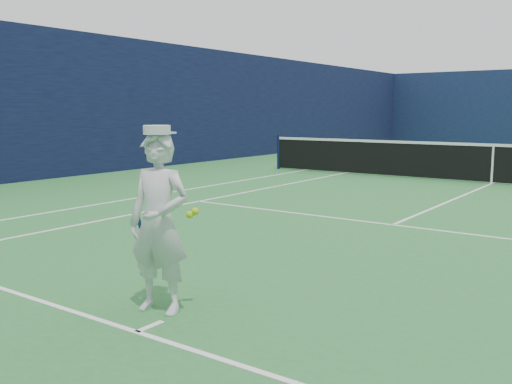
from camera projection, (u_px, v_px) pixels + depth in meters
ground at (491, 184)px, 14.29m from camera, size 80.00×80.00×0.00m
court_markings at (491, 184)px, 14.29m from camera, size 11.03×23.83×0.01m
windscreen_fence at (496, 103)px, 14.01m from camera, size 20.12×36.12×4.00m
tennis_net at (493, 162)px, 14.21m from camera, size 12.88×0.09×1.07m
tennis_player at (159, 222)px, 5.12m from camera, size 0.80×0.50×1.69m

